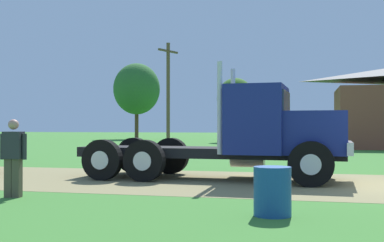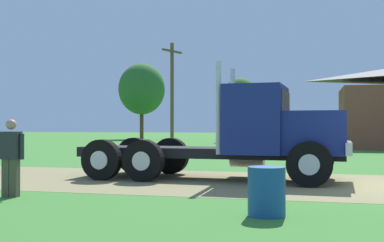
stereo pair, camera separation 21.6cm
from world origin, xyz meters
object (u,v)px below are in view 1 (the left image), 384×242
Objects in this scene: visitor_by_barrel at (13,156)px; steel_barrel at (272,191)px; utility_pole_near at (168,91)px; truck_foreground_white at (251,136)px.

visitor_by_barrel is 5.60m from steel_barrel.
steel_barrel is 28.32m from utility_pole_near.
utility_pole_near is (-9.62, 26.38, 3.63)m from steel_barrel.
utility_pole_near is at bearing 112.33° from truck_foreground_white.
visitor_by_barrel is (-4.50, -4.53, -0.36)m from truck_foreground_white.
utility_pole_near is (-4.11, 25.49, 3.16)m from visitor_by_barrel.
visitor_by_barrel reaches higher than steel_barrel.
truck_foreground_white is at bearing 45.21° from visitor_by_barrel.
truck_foreground_white is at bearing -67.67° from utility_pole_near.
visitor_by_barrel is 26.01m from utility_pole_near.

